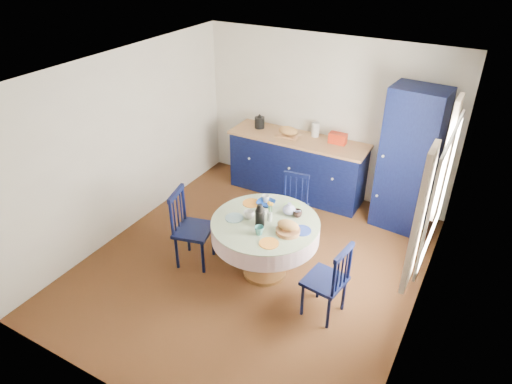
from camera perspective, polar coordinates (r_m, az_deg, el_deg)
floor at (r=6.01m, az=-0.37°, el=-8.98°), size 4.50×4.50×0.00m
ceiling at (r=4.82m, az=-0.47°, el=14.58°), size 4.50×4.50×0.00m
wall_back at (r=7.16m, az=8.61°, el=9.13°), size 4.00×0.02×2.50m
wall_left at (r=6.43m, az=-16.20°, el=5.66°), size 0.02×4.50×2.50m
wall_right at (r=4.79m, az=20.94°, el=-4.29°), size 0.02×4.50×2.50m
window at (r=4.92m, az=21.65°, el=0.27°), size 0.10×1.74×1.45m
kitchen_counter at (r=7.32m, az=5.20°, el=3.42°), size 2.20×0.69×1.22m
pantry_cabinet at (r=6.57m, az=18.55°, el=3.69°), size 0.76×0.58×2.06m
dining_table at (r=5.47m, az=1.26°, el=-4.79°), size 1.30×1.30×1.07m
chair_left at (r=5.82m, az=-8.20°, el=-4.42°), size 0.54×0.55×1.03m
chair_far at (r=6.34m, az=4.56°, el=-1.68°), size 0.44×0.43×0.90m
chair_right at (r=5.10m, az=9.03°, el=-10.86°), size 0.47×0.48×0.96m
mug_a at (r=5.43m, az=-0.87°, el=-2.86°), size 0.13×0.13×0.10m
mug_b at (r=5.16m, az=0.40°, el=-4.85°), size 0.11×0.11×0.10m
mug_c at (r=5.49m, az=5.20°, el=-2.70°), size 0.11×0.11×0.09m
mug_d at (r=5.75m, az=1.22°, el=-0.85°), size 0.10×0.10×0.10m
cobalt_bowl at (r=5.69m, az=1.25°, el=-1.41°), size 0.22×0.22×0.06m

